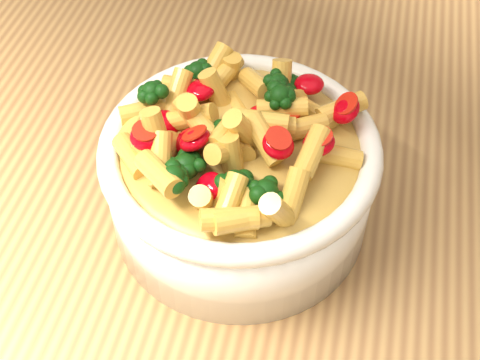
# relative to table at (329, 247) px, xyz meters

# --- Properties ---
(table) EXTENTS (1.20, 0.80, 0.90)m
(table) POSITION_rel_table_xyz_m (0.00, 0.00, 0.00)
(table) COLOR #B4864D
(table) RESTS_ON ground
(serving_bowl) EXTENTS (0.23, 0.23, 0.10)m
(serving_bowl) POSITION_rel_table_xyz_m (-0.08, -0.06, 0.15)
(serving_bowl) COLOR white
(serving_bowl) RESTS_ON table
(pasta_salad) EXTENTS (0.18, 0.18, 0.04)m
(pasta_salad) POSITION_rel_table_xyz_m (-0.08, -0.06, 0.21)
(pasta_salad) COLOR gold
(pasta_salad) RESTS_ON serving_bowl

